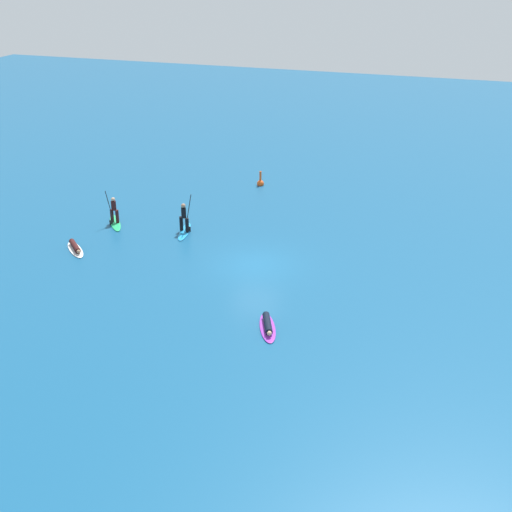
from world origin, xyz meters
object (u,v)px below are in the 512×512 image
object	(u,v)px
surfer_on_blue_board	(184,224)
marker_buoy	(260,183)
surfer_on_white_board	(75,248)
surfer_on_green_board	(115,217)
surfer_on_purple_board	(268,325)

from	to	relation	value
surfer_on_blue_board	marker_buoy	distance (m)	9.70
marker_buoy	surfer_on_white_board	bearing A→B (deg)	-114.44
surfer_on_white_board	surfer_on_green_board	size ratio (longest dim) A/B	0.85
surfer_on_white_board	marker_buoy	distance (m)	15.21
surfer_on_white_board	marker_buoy	size ratio (longest dim) A/B	1.93
surfer_on_white_board	marker_buoy	bearing A→B (deg)	110.14
surfer_on_white_board	surfer_on_green_board	world-z (taller)	surfer_on_green_board
surfer_on_purple_board	marker_buoy	bearing A→B (deg)	176.12
surfer_on_blue_board	surfer_on_green_board	bearing A→B (deg)	77.95
surfer_on_white_board	surfer_on_blue_board	distance (m)	6.38
surfer_on_blue_board	surfer_on_purple_board	xyz separation A→B (m)	(7.96, -8.92, -0.36)
surfer_on_white_board	surfer_on_green_board	bearing A→B (deg)	132.77
surfer_on_white_board	surfer_on_blue_board	xyz separation A→B (m)	(4.72, 4.28, 0.36)
marker_buoy	surfer_on_blue_board	bearing A→B (deg)	-99.36
marker_buoy	surfer_on_green_board	bearing A→B (deg)	-122.56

